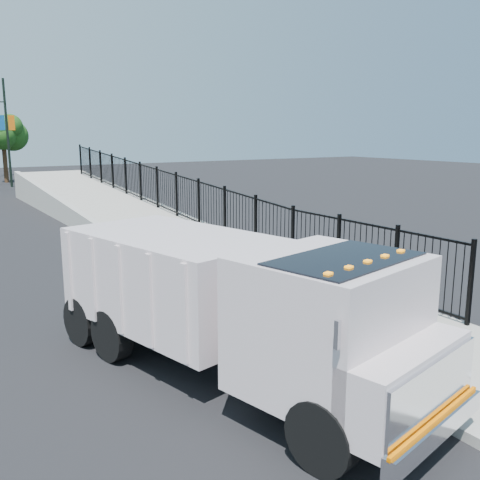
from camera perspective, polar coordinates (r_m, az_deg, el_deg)
ground at (r=11.27m, az=3.70°, el=-9.97°), size 120.00×120.00×0.00m
sidewalk at (r=11.14m, az=18.14°, el=-10.46°), size 3.55×12.00×0.12m
curb at (r=9.82m, az=10.75°, el=-12.99°), size 0.30×12.00×0.16m
ramp at (r=26.17m, az=-13.33°, el=2.09°), size 3.95×24.06×3.19m
iron_fence at (r=22.90m, az=-6.76°, el=3.30°), size 0.10×28.00×1.80m
truck at (r=8.80m, az=-0.49°, el=-6.47°), size 3.89×7.62×2.50m
worker at (r=10.71m, az=11.61°, el=-5.39°), size 0.48×0.70×1.86m
light_pole_1 at (r=44.29m, az=-24.00°, el=10.80°), size 3.78×0.22×8.00m
tree_1 at (r=48.59m, az=-23.98°, el=10.25°), size 2.34×2.34×5.17m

